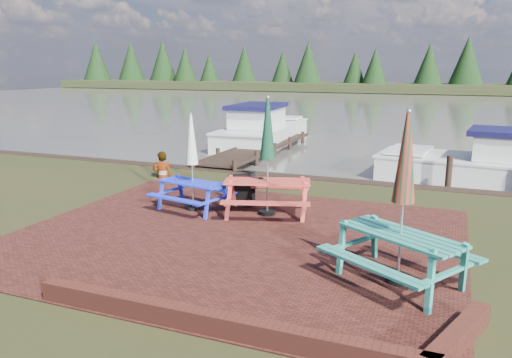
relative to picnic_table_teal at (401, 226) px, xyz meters
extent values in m
plane|color=black|center=(-3.39, 0.05, -0.98)|extent=(120.00, 120.00, 0.00)
cube|color=#331510|center=(-3.39, 1.05, -0.97)|extent=(9.00, 7.50, 0.02)
cube|color=#4C1E16|center=(-1.89, -2.55, -0.83)|extent=(6.00, 0.22, 0.30)
cube|color=#4C1E16|center=(0.91, -1.75, -0.83)|extent=(0.82, 1.77, 0.30)
cube|color=#403D37|center=(-3.39, 37.05, -0.98)|extent=(120.00, 60.00, 0.02)
cube|color=black|center=(-3.39, 66.05, -0.48)|extent=(120.00, 10.00, 1.20)
cube|color=#288170|center=(0.00, 0.00, -0.15)|extent=(2.12, 1.72, 0.04)
cube|color=#288170|center=(-0.40, -0.65, -0.48)|extent=(1.85, 1.29, 0.04)
cube|color=#288170|center=(0.40, 0.65, -0.48)|extent=(1.85, 1.29, 0.04)
cube|color=#288170|center=(-0.74, 0.46, -0.57)|extent=(0.99, 1.53, 0.83)
cube|color=#288170|center=(0.74, -0.46, -0.57)|extent=(0.99, 1.53, 0.83)
cylinder|color=black|center=(0.00, 0.00, -0.92)|extent=(0.40, 0.40, 0.11)
cylinder|color=#B2B2B7|center=(0.00, 0.00, 0.42)|extent=(0.04, 0.04, 2.80)
cone|color=#A12117|center=(0.00, 0.00, 1.09)|extent=(0.36, 0.36, 1.40)
cube|color=#B8382F|center=(-3.32, 2.78, -0.16)|extent=(2.14, 1.32, 0.04)
cube|color=#B8382F|center=(-3.10, 2.06, -0.48)|extent=(1.99, 0.83, 0.04)
cube|color=#B8382F|center=(-3.54, 3.50, -0.48)|extent=(1.99, 0.83, 0.04)
cube|color=#B8382F|center=(-4.15, 2.53, -0.57)|extent=(0.59, 1.68, 0.82)
cube|color=#B8382F|center=(-2.49, 3.03, -0.57)|extent=(0.59, 1.68, 0.82)
cylinder|color=black|center=(-3.32, 2.78, -0.92)|extent=(0.40, 0.40, 0.11)
cylinder|color=#B2B2B7|center=(-3.32, 2.78, 0.41)|extent=(0.04, 0.04, 2.77)
cone|color=#0E3522|center=(-3.32, 2.78, 1.07)|extent=(0.35, 0.35, 1.39)
cube|color=#1C2FD7|center=(-5.15, 2.48, -0.28)|extent=(1.80, 1.01, 0.04)
cube|color=#1C2FD7|center=(-5.29, 1.85, -0.55)|extent=(1.71, 0.58, 0.04)
cube|color=#1C2FD7|center=(-5.01, 3.11, -0.55)|extent=(1.71, 0.58, 0.04)
cube|color=#1C2FD7|center=(-5.87, 2.64, -0.63)|extent=(0.39, 1.46, 0.70)
cube|color=#1C2FD7|center=(-4.43, 2.32, -0.63)|extent=(0.39, 1.46, 0.70)
cylinder|color=black|center=(-5.15, 2.48, -0.93)|extent=(0.34, 0.34, 0.09)
cylinder|color=#B2B2B7|center=(-5.15, 2.48, 0.20)|extent=(0.03, 0.03, 2.36)
cone|color=beige|center=(-5.15, 2.48, 0.77)|extent=(0.30, 0.30, 1.18)
cube|color=black|center=(-4.12, 2.99, -0.53)|extent=(0.60, 0.40, 0.89)
cube|color=black|center=(-4.12, 3.29, -0.53)|extent=(0.60, 0.40, 0.89)
cube|color=black|center=(-4.12, 3.14, -0.09)|extent=(0.53, 0.23, 0.03)
cube|color=black|center=(-6.89, 11.55, -0.86)|extent=(1.60, 9.00, 0.06)
cube|color=black|center=(-7.64, 11.55, -0.81)|extent=(0.08, 9.00, 0.08)
cube|color=black|center=(-6.14, 11.55, -0.81)|extent=(0.08, 9.00, 0.08)
cylinder|color=black|center=(-7.69, 7.05, -1.08)|extent=(0.16, 0.16, 1.00)
cylinder|color=black|center=(-6.09, 7.05, -1.08)|extent=(0.16, 0.16, 1.00)
cube|color=beige|center=(-7.83, 14.28, -0.84)|extent=(2.82, 7.38, 1.04)
cube|color=beige|center=(-7.83, 14.28, -0.30)|extent=(2.88, 7.53, 0.08)
cube|color=beige|center=(-7.79, 13.41, 0.20)|extent=(1.93, 3.13, 0.88)
cube|color=black|center=(-7.79, 13.41, 0.70)|extent=(2.15, 3.58, 0.19)
cube|color=beige|center=(-7.96, 17.04, -0.16)|extent=(2.18, 1.40, 0.10)
cube|color=beige|center=(1.94, 9.05, -0.87)|extent=(7.23, 3.23, 0.93)
cube|color=beige|center=(1.94, 9.05, -0.39)|extent=(7.38, 3.30, 0.07)
cube|color=beige|center=(-0.70, 9.36, -0.26)|extent=(1.49, 2.20, 0.09)
imported|color=gray|center=(-7.82, 5.33, -0.14)|extent=(0.72, 0.62, 1.68)
camera|label=1|loc=(0.66, -7.90, 2.48)|focal=35.00mm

